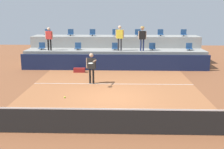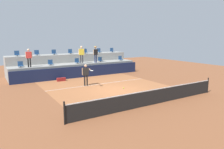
% 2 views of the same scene
% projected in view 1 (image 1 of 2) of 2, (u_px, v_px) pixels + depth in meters
% --- Properties ---
extents(ground_plane, '(40.00, 40.00, 0.00)m').
position_uv_depth(ground_plane, '(112.00, 97.00, 13.07)').
color(ground_plane, brown).
extents(court_inner_paint, '(9.00, 10.00, 0.01)m').
position_uv_depth(court_inner_paint, '(113.00, 91.00, 14.04)').
color(court_inner_paint, '#A36038').
rests_on(court_inner_paint, ground_plane).
extents(court_service_line, '(9.00, 0.06, 0.00)m').
position_uv_depth(court_service_line, '(113.00, 84.00, 15.40)').
color(court_service_line, silver).
rests_on(court_service_line, ground_plane).
extents(tennis_net, '(10.48, 0.08, 1.07)m').
position_uv_depth(tennis_net, '(108.00, 120.00, 9.07)').
color(tennis_net, black).
rests_on(tennis_net, ground_plane).
extents(sponsor_backboard, '(13.00, 0.16, 1.10)m').
position_uv_depth(sponsor_backboard, '(115.00, 63.00, 18.78)').
color(sponsor_backboard, '#141E42').
rests_on(sponsor_backboard, ground_plane).
extents(seating_tier_lower, '(13.00, 1.80, 1.25)m').
position_uv_depth(seating_tier_lower, '(115.00, 58.00, 20.03)').
color(seating_tier_lower, gray).
rests_on(seating_tier_lower, ground_plane).
extents(seating_tier_upper, '(13.00, 1.80, 2.10)m').
position_uv_depth(seating_tier_upper, '(115.00, 49.00, 21.68)').
color(seating_tier_upper, gray).
rests_on(seating_tier_upper, ground_plane).
extents(stadium_chair_lower_far_left, '(0.44, 0.40, 0.52)m').
position_uv_depth(stadium_chair_lower_far_left, '(42.00, 47.00, 19.93)').
color(stadium_chair_lower_far_left, '#2D2D33').
rests_on(stadium_chair_lower_far_left, seating_tier_lower).
extents(stadium_chair_lower_left, '(0.44, 0.40, 0.52)m').
position_uv_depth(stadium_chair_lower_left, '(78.00, 47.00, 19.85)').
color(stadium_chair_lower_left, '#2D2D33').
rests_on(stadium_chair_lower_left, seating_tier_lower).
extents(stadium_chair_lower_center, '(0.44, 0.40, 0.52)m').
position_uv_depth(stadium_chair_lower_center, '(115.00, 47.00, 19.77)').
color(stadium_chair_lower_center, '#2D2D33').
rests_on(stadium_chair_lower_center, seating_tier_lower).
extents(stadium_chair_lower_right, '(0.44, 0.40, 0.52)m').
position_uv_depth(stadium_chair_lower_right, '(152.00, 47.00, 19.69)').
color(stadium_chair_lower_right, '#2D2D33').
rests_on(stadium_chair_lower_right, seating_tier_lower).
extents(stadium_chair_lower_far_right, '(0.44, 0.40, 0.52)m').
position_uv_depth(stadium_chair_lower_far_right, '(189.00, 47.00, 19.61)').
color(stadium_chair_lower_far_right, '#2D2D33').
rests_on(stadium_chair_lower_far_right, seating_tier_lower).
extents(stadium_chair_upper_far_left, '(0.44, 0.40, 0.52)m').
position_uv_depth(stadium_chair_upper_far_left, '(48.00, 33.00, 21.49)').
color(stadium_chair_upper_far_left, '#2D2D33').
rests_on(stadium_chair_upper_far_left, seating_tier_upper).
extents(stadium_chair_upper_left, '(0.44, 0.40, 0.52)m').
position_uv_depth(stadium_chair_upper_left, '(71.00, 33.00, 21.43)').
color(stadium_chair_upper_left, '#2D2D33').
rests_on(stadium_chair_upper_left, seating_tier_upper).
extents(stadium_chair_upper_mid_left, '(0.44, 0.40, 0.52)m').
position_uv_depth(stadium_chair_upper_mid_left, '(92.00, 33.00, 21.38)').
color(stadium_chair_upper_mid_left, '#2D2D33').
rests_on(stadium_chair_upper_mid_left, seating_tier_upper).
extents(stadium_chair_upper_center, '(0.44, 0.40, 0.52)m').
position_uv_depth(stadium_chair_upper_center, '(115.00, 33.00, 21.33)').
color(stadium_chair_upper_center, '#2D2D33').
rests_on(stadium_chair_upper_center, seating_tier_upper).
extents(stadium_chair_upper_mid_right, '(0.44, 0.40, 0.52)m').
position_uv_depth(stadium_chair_upper_mid_right, '(138.00, 33.00, 21.27)').
color(stadium_chair_upper_mid_right, '#2D2D33').
rests_on(stadium_chair_upper_mid_right, seating_tier_upper).
extents(stadium_chair_upper_right, '(0.44, 0.40, 0.52)m').
position_uv_depth(stadium_chair_upper_right, '(161.00, 33.00, 21.22)').
color(stadium_chair_upper_right, '#2D2D33').
rests_on(stadium_chair_upper_right, seating_tier_upper).
extents(stadium_chair_upper_far_right, '(0.44, 0.40, 0.52)m').
position_uv_depth(stadium_chair_upper_far_right, '(184.00, 33.00, 21.17)').
color(stadium_chair_upper_far_right, '#2D2D33').
rests_on(stadium_chair_upper_far_right, seating_tier_upper).
extents(tennis_player, '(0.60, 1.28, 1.75)m').
position_uv_depth(tennis_player, '(91.00, 65.00, 15.22)').
color(tennis_player, black).
rests_on(tennis_player, ground_plane).
extents(spectator_in_white, '(0.58, 0.24, 1.63)m').
position_uv_depth(spectator_in_white, '(49.00, 37.00, 19.36)').
color(spectator_in_white, black).
rests_on(spectator_in_white, seating_tier_lower).
extents(spectator_leaning_on_rail, '(0.61, 0.28, 1.77)m').
position_uv_depth(spectator_leaning_on_rail, '(120.00, 36.00, 19.19)').
color(spectator_leaning_on_rail, '#2D2D33').
rests_on(spectator_leaning_on_rail, seating_tier_lower).
extents(spectator_with_hat, '(0.59, 0.44, 1.72)m').
position_uv_depth(spectator_with_hat, '(142.00, 36.00, 19.15)').
color(spectator_with_hat, navy).
rests_on(spectator_with_hat, seating_tier_lower).
extents(tennis_ball, '(0.07, 0.07, 0.07)m').
position_uv_depth(tennis_ball, '(65.00, 97.00, 9.62)').
color(tennis_ball, '#CCE033').
extents(equipment_bag, '(0.76, 0.28, 0.30)m').
position_uv_depth(equipment_bag, '(79.00, 70.00, 18.26)').
color(equipment_bag, maroon).
rests_on(equipment_bag, ground_plane).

